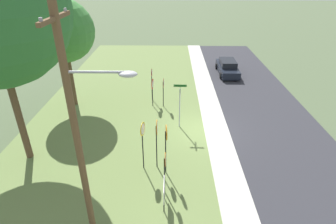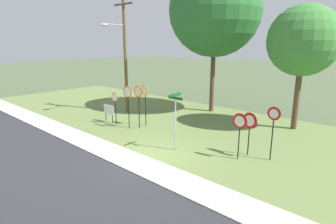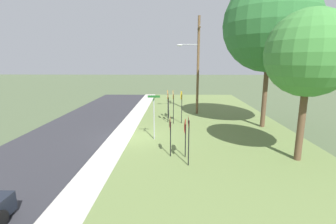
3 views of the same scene
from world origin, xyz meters
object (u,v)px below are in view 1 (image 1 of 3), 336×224
Objects in this scene: stop_sign_near_left at (165,165)px; stop_sign_far_center at (143,136)px; oak_tree_right at (63,31)px; parked_sedan_distant at (227,67)px; utility_pole at (78,123)px; notice_board at (164,191)px; yield_sign_near_left at (152,77)px; stop_sign_near_right at (166,139)px; yield_sign_far_left at (164,86)px; street_name_post at (180,102)px; stop_sign_far_left at (157,134)px; yield_sign_near_right at (153,86)px.

stop_sign_far_center is at bearing 33.24° from stop_sign_near_left.
stop_sign_far_center reaches higher than stop_sign_near_left.
oak_tree_right is 1.67× the size of parked_sedan_distant.
utility_pole reaches higher than notice_board.
stop_sign_near_right is at bearing -169.67° from yield_sign_near_left.
yield_sign_far_left is 9.81m from parked_sedan_distant.
yield_sign_far_left is 0.24× the size of utility_pole.
street_name_post is at bearing -13.05° from stop_sign_far_center.
yield_sign_near_right is (7.35, 0.68, -0.47)m from stop_sign_far_left.
stop_sign_near_right is at bearing -36.84° from utility_pole.
utility_pole reaches higher than yield_sign_near_left.
yield_sign_near_left is 7.06m from oak_tree_right.
yield_sign_near_left is at bearing 131.57° from parked_sedan_distant.
yield_sign_near_left is 1.54m from yield_sign_far_left.
yield_sign_near_right is 0.96× the size of yield_sign_far_left.
stop_sign_far_center is 1.21× the size of yield_sign_far_left.
oak_tree_right is at bearing 37.54° from stop_sign_near_left.
stop_sign_near_left is 0.74× the size of street_name_post.
notice_board is (-11.15, -1.22, -1.10)m from yield_sign_near_left.
oak_tree_right reaches higher than yield_sign_near_right.
street_name_post is (-3.01, -1.12, 0.09)m from yield_sign_far_left.
notice_board is at bearing 172.43° from stop_sign_near_right.
street_name_post is at bearing -158.05° from yield_sign_far_left.
yield_sign_near_right is at bearing -7.85° from utility_pole.
oak_tree_right is (-0.91, 5.98, 3.65)m from yield_sign_near_left.
yield_sign_near_right is 1.75× the size of notice_board.
yield_sign_near_right is at bearing 7.05° from stop_sign_near_left.
stop_sign_far_center is 0.60× the size of parked_sedan_distant.
stop_sign_far_center is at bearing 99.35° from stop_sign_far_left.
stop_sign_far_left is 0.37× the size of oak_tree_right.
stop_sign_near_left reaches higher than parked_sedan_distant.
stop_sign_near_left reaches higher than yield_sign_near_right.
stop_sign_near_right is 5.48m from utility_pole.
utility_pole is 2.03× the size of parked_sedan_distant.
yield_sign_near_right is 10.26m from parked_sedan_distant.
utility_pole is (-4.13, 2.26, 2.98)m from stop_sign_far_left.
stop_sign_near_right is 1.07× the size of yield_sign_near_left.
oak_tree_right reaches higher than notice_board.
stop_sign_far_left is 0.72m from stop_sign_far_center.
utility_pole is 21.25m from parked_sedan_distant.
stop_sign_near_left is 1.50m from stop_sign_near_right.
stop_sign_near_left is 4.94m from utility_pole.
yield_sign_far_left is 0.76× the size of street_name_post.
stop_sign_far_center is (-0.12, 0.70, -0.06)m from stop_sign_far_left.
stop_sign_far_center is at bearing 23.01° from notice_board.
street_name_post is 9.64m from utility_pole.
utility_pole is (-2.24, 2.72, 3.46)m from stop_sign_near_left.
yield_sign_near_right is at bearing -91.81° from oak_tree_right.
stop_sign_near_left is at bearing -50.52° from utility_pole.
oak_tree_right is at bearing 41.36° from stop_sign_far_left.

